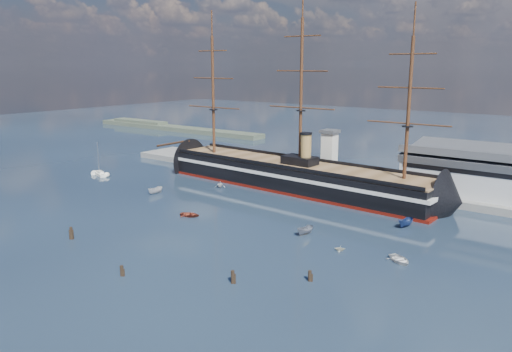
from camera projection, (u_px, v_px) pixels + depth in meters
The scene contains 18 objects.
ground at pixel (259, 204), 135.05m from camera, with size 600.00×600.00×0.00m, color #192332.
quay at pixel (353, 184), 157.35m from camera, with size 180.00×18.00×2.00m, color slate.
quay_tower at pixel (329, 153), 156.96m from camera, with size 5.00×5.00×15.00m.
shoreline at pixel (164, 127), 290.30m from camera, with size 120.00×10.00×4.00m.
warship at pixel (289, 175), 151.87m from camera, with size 113.31×21.18×53.94m.
sailboat at pixel (100, 174), 169.22m from camera, with size 7.46×4.35×11.47m.
motorboat_a at pixel (156, 194), 145.60m from camera, with size 5.95×2.18×2.38m, color silver.
motorboat_b at pixel (190, 217), 123.83m from camera, with size 3.20×1.28×1.49m, color brown.
motorboat_c at pixel (305, 235), 110.68m from camera, with size 5.67×2.08×2.27m, color gray.
motorboat_d at pixel (220, 187), 153.08m from camera, with size 5.97×2.59×2.19m, color silver.
motorboat_e at pixel (400, 262), 95.24m from camera, with size 3.40×1.36×1.58m, color silver.
motorboat_f at pixel (405, 227), 115.85m from camera, with size 6.22×2.28×2.49m, color navy.
motorboat_g at pixel (340, 251), 100.98m from camera, with size 3.45×1.49×1.26m, color beige.
piling_near_left at pixel (71, 239), 107.85m from camera, with size 0.64×0.64×2.86m, color black.
piling_near_mid at pixel (122, 276), 89.13m from camera, with size 0.64×0.64×2.67m, color black.
piling_near_right at pixel (233, 283), 86.14m from camera, with size 0.64×0.64×3.05m, color black.
piling_far_right at pixel (310, 281), 86.97m from camera, with size 0.64×0.64×2.67m, color black.
piling_extra at pixel (72, 239), 108.15m from camera, with size 0.64×0.64×3.35m, color black.
Camera 1 is at (77.12, -64.80, 36.97)m, focal length 35.00 mm.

